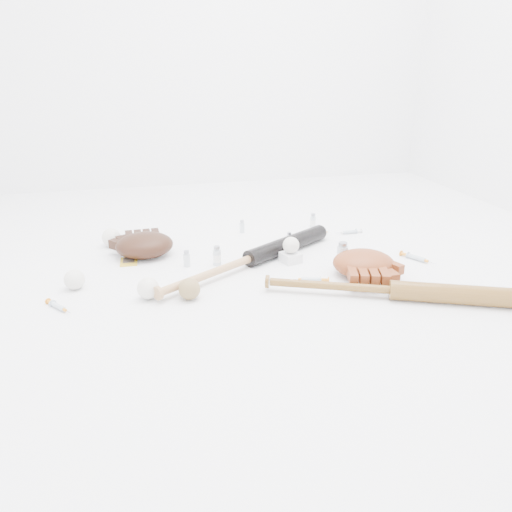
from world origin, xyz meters
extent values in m
plane|color=white|center=(0.00, 0.00, 0.00)|extent=(3.00, 3.00, 0.00)
cube|color=gold|center=(-0.48, 0.19, 0.00)|extent=(0.07, 0.09, 0.01)
cube|color=white|center=(0.15, 0.05, 0.02)|extent=(0.09, 0.09, 0.04)
sphere|color=silver|center=(0.15, 0.05, 0.07)|extent=(0.07, 0.07, 0.07)
sphere|color=silver|center=(-0.66, -0.02, 0.04)|extent=(0.07, 0.07, 0.07)
sphere|color=silver|center=(-0.54, 0.40, 0.04)|extent=(0.08, 0.08, 0.08)
sphere|color=silver|center=(-0.41, -0.15, 0.04)|extent=(0.07, 0.07, 0.07)
sphere|color=olive|center=(-0.28, -0.19, 0.04)|extent=(0.07, 0.07, 0.07)
cylinder|color=silver|center=(0.04, 0.45, 0.03)|extent=(0.02, 0.02, 0.06)
cylinder|color=silver|center=(0.39, 0.45, 0.03)|extent=(0.03, 0.03, 0.07)
cylinder|color=silver|center=(-0.14, 0.09, 0.04)|extent=(0.03, 0.03, 0.08)
cylinder|color=silver|center=(0.33, -0.05, 0.05)|extent=(0.04, 0.04, 0.10)
cylinder|color=silver|center=(-0.26, 0.10, 0.03)|extent=(0.03, 0.03, 0.06)
cylinder|color=silver|center=(0.20, 0.23, 0.03)|extent=(0.02, 0.02, 0.06)
camera|label=1|loc=(-0.42, -1.71, 0.74)|focal=35.00mm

